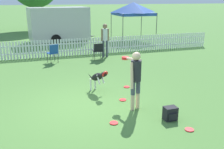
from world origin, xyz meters
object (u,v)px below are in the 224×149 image
frisbee_far_scatter (189,130)px  folding_chair_center (53,52)px  frisbee_near_dog (114,123)px  folding_chair_blue_left (98,50)px  backpack_on_grass (170,113)px  equipment_trailer (59,24)px  frisbee_midfield (123,100)px  canopy_tent_main (133,9)px  frisbee_near_handler (127,87)px  handler_person (135,74)px  leaping_dog (98,77)px  spectator_standing (105,37)px

frisbee_far_scatter → folding_chair_center: 7.93m
frisbee_near_dog → folding_chair_blue_left: size_ratio=0.25×
backpack_on_grass → equipment_trailer: bearing=95.3°
folding_chair_blue_left → equipment_trailer: equipment_trailer is taller
frisbee_midfield → canopy_tent_main: canopy_tent_main is taller
frisbee_near_handler → frisbee_midfield: same height
frisbee_near_handler → equipment_trailer: 10.47m
frisbee_midfield → folding_chair_center: (-1.53, 5.36, 0.53)m
backpack_on_grass → canopy_tent_main: canopy_tent_main is taller
canopy_tent_main → equipment_trailer: size_ratio=0.56×
frisbee_near_handler → folding_chair_center: size_ratio=0.23×
backpack_on_grass → canopy_tent_main: bearing=71.5°
handler_person → frisbee_near_handler: bearing=53.6°
leaping_dog → frisbee_midfield: 1.17m
frisbee_near_dog → frisbee_far_scatter: size_ratio=1.00×
frisbee_near_dog → frisbee_midfield: same height
handler_person → folding_chair_blue_left: bearing=62.7°
handler_person → frisbee_far_scatter: bearing=-85.4°
frisbee_near_handler → spectator_standing: spectator_standing is taller
frisbee_midfield → spectator_standing: spectator_standing is taller
folding_chair_blue_left → canopy_tent_main: 6.66m
leaping_dog → equipment_trailer: (0.04, 10.48, 0.74)m
leaping_dog → equipment_trailer: equipment_trailer is taller
frisbee_near_handler → leaping_dog: bearing=-172.5°
frisbee_near_dog → frisbee_far_scatter: bearing=-28.8°
spectator_standing → handler_person: bearing=84.1°
handler_person → canopy_tent_main: 12.01m
leaping_dog → canopy_tent_main: canopy_tent_main is taller
frisbee_near_handler → frisbee_midfield: (-0.54, -1.04, 0.00)m
equipment_trailer → folding_chair_blue_left: bearing=-85.9°
frisbee_far_scatter → folding_chair_blue_left: (-0.17, 7.53, 0.49)m
handler_person → equipment_trailer: equipment_trailer is taller
spectator_standing → frisbee_midfield: bearing=82.1°
backpack_on_grass → canopy_tent_main: (3.99, 11.94, 2.09)m
frisbee_midfield → equipment_trailer: 11.46m
folding_chair_center → leaping_dog: bearing=81.9°
handler_person → folding_chair_blue_left: 6.05m
frisbee_far_scatter → backpack_on_grass: size_ratio=0.61×
folding_chair_center → frisbee_near_dog: bearing=76.2°
equipment_trailer → frisbee_far_scatter: bearing=-91.2°
backpack_on_grass → folding_chair_blue_left: (-0.02, 6.92, 0.33)m
frisbee_far_scatter → backpack_on_grass: (-0.16, 0.61, 0.16)m
handler_person → equipment_trailer: bearing=71.0°
frisbee_near_dog → frisbee_far_scatter: same height
frisbee_near_dog → frisbee_far_scatter: 1.81m
handler_person → spectator_standing: bearing=58.6°
handler_person → frisbee_near_dog: 1.46m
frisbee_near_dog → folding_chair_center: bearing=96.8°
folding_chair_center → canopy_tent_main: canopy_tent_main is taller
frisbee_midfield → equipment_trailer: equipment_trailer is taller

